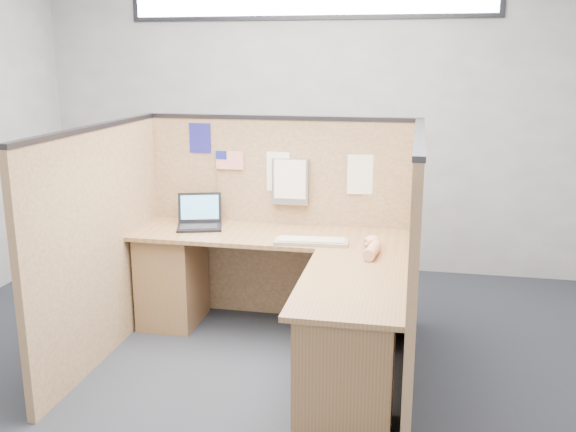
% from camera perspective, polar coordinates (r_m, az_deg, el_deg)
% --- Properties ---
extents(floor, '(5.00, 5.00, 0.00)m').
position_cam_1_polar(floor, '(4.19, -3.66, -13.70)').
color(floor, '#1E222A').
rests_on(floor, ground).
extents(wall_back, '(5.00, 0.00, 5.00)m').
position_cam_1_polar(wall_back, '(5.93, 1.84, 8.71)').
color(wall_back, gray).
rests_on(wall_back, floor).
extents(wall_front, '(5.00, 0.00, 5.00)m').
position_cam_1_polar(wall_front, '(1.74, -24.09, -5.46)').
color(wall_front, gray).
rests_on(wall_front, floor).
extents(cubicle_partitions, '(2.06, 1.83, 1.53)m').
position_cam_1_polar(cubicle_partitions, '(4.29, -2.34, -1.95)').
color(cubicle_partitions, brown).
rests_on(cubicle_partitions, floor).
extents(l_desk, '(1.95, 1.75, 0.73)m').
position_cam_1_polar(l_desk, '(4.24, -0.31, -7.49)').
color(l_desk, brown).
rests_on(l_desk, floor).
extents(laptop, '(0.37, 0.39, 0.23)m').
position_cam_1_polar(laptop, '(4.75, -7.64, -0.25)').
color(laptop, black).
rests_on(laptop, l_desk).
extents(keyboard, '(0.50, 0.21, 0.03)m').
position_cam_1_polar(keyboard, '(4.28, 2.10, -2.27)').
color(keyboard, gray).
rests_on(keyboard, l_desk).
extents(mouse, '(0.12, 0.08, 0.05)m').
position_cam_1_polar(mouse, '(4.25, 7.50, -2.41)').
color(mouse, silver).
rests_on(mouse, l_desk).
extents(hand_forearm, '(0.11, 0.40, 0.08)m').
position_cam_1_polar(hand_forearm, '(4.11, 7.51, -2.76)').
color(hand_forearm, tan).
rests_on(hand_forearm, l_desk).
extents(blue_poster, '(0.17, 0.01, 0.22)m').
position_cam_1_polar(blue_poster, '(4.85, -7.83, 6.89)').
color(blue_poster, navy).
rests_on(blue_poster, cubicle_partitions).
extents(american_flag, '(0.21, 0.01, 0.37)m').
position_cam_1_polar(american_flag, '(4.80, -5.50, 4.81)').
color(american_flag, olive).
rests_on(american_flag, cubicle_partitions).
extents(file_holder, '(0.27, 0.05, 0.34)m').
position_cam_1_polar(file_holder, '(4.69, 0.22, 3.10)').
color(file_holder, slate).
rests_on(file_holder, cubicle_partitions).
extents(paper_left, '(0.23, 0.03, 0.29)m').
position_cam_1_polar(paper_left, '(4.73, -1.19, 3.98)').
color(paper_left, white).
rests_on(paper_left, cubicle_partitions).
extents(paper_right, '(0.23, 0.03, 0.29)m').
position_cam_1_polar(paper_right, '(4.63, 6.69, 3.67)').
color(paper_right, white).
rests_on(paper_right, cubicle_partitions).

